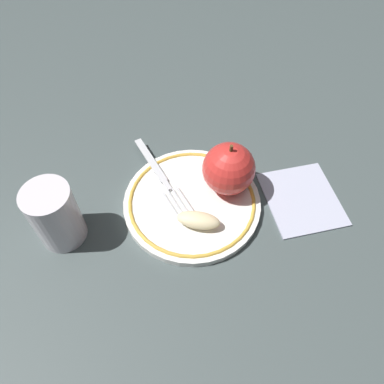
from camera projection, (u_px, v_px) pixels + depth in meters
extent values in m
plane|color=#444F4F|center=(204.00, 203.00, 0.59)|extent=(2.00, 2.00, 0.00)
cylinder|color=white|center=(192.00, 203.00, 0.59)|extent=(0.21, 0.21, 0.01)
torus|color=gold|center=(192.00, 201.00, 0.58)|extent=(0.20, 0.20, 0.01)
sphere|color=red|center=(228.00, 168.00, 0.57)|extent=(0.08, 0.08, 0.08)
cylinder|color=brown|center=(231.00, 148.00, 0.53)|extent=(0.00, 0.00, 0.01)
ellipsoid|color=beige|center=(198.00, 220.00, 0.55)|extent=(0.07, 0.07, 0.02)
cube|color=silver|center=(150.00, 160.00, 0.63)|extent=(0.02, 0.11, 0.00)
cube|color=silver|center=(167.00, 185.00, 0.60)|extent=(0.01, 0.02, 0.00)
cube|color=silver|center=(173.00, 208.00, 0.57)|extent=(0.01, 0.07, 0.00)
cube|color=silver|center=(177.00, 206.00, 0.57)|extent=(0.01, 0.07, 0.00)
cube|color=silver|center=(182.00, 204.00, 0.57)|extent=(0.01, 0.07, 0.00)
cube|color=silver|center=(187.00, 202.00, 0.58)|extent=(0.01, 0.07, 0.00)
cylinder|color=silver|center=(55.00, 215.00, 0.52)|extent=(0.07, 0.07, 0.10)
cube|color=#B5B9D1|center=(302.00, 198.00, 0.60)|extent=(0.15, 0.16, 0.01)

